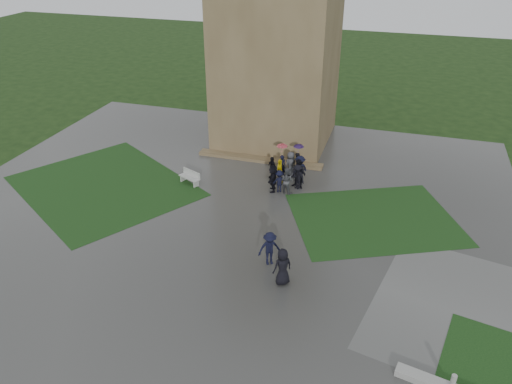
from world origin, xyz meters
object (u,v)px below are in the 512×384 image
(pedestrian_mid, at_px, (270,248))
(pedestrian_near, at_px, (283,267))
(tower, at_px, (278,18))
(bench, at_px, (190,177))

(pedestrian_mid, bearing_deg, pedestrian_near, -82.44)
(tower, distance_m, pedestrian_mid, 18.14)
(tower, height_order, bench, tower)
(tower, relative_size, bench, 11.21)
(tower, height_order, pedestrian_mid, tower)
(bench, xyz_separation_m, pedestrian_mid, (7.22, -6.74, 0.44))
(pedestrian_mid, xyz_separation_m, pedestrian_near, (0.98, -1.29, 0.04))
(bench, bearing_deg, pedestrian_mid, -19.20)
(tower, xyz_separation_m, pedestrian_near, (4.87, -17.06, -8.04))
(bench, relative_size, pedestrian_mid, 0.89)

